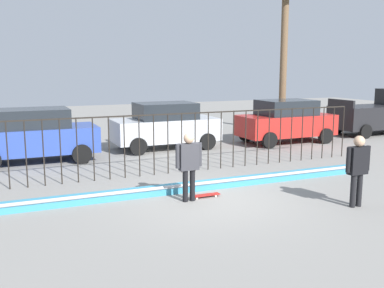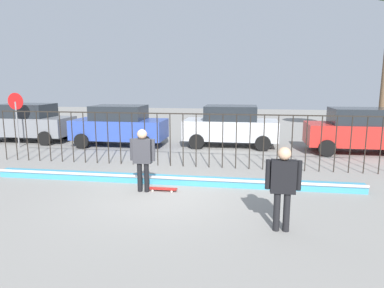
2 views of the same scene
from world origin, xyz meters
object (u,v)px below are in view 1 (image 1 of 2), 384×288
pickup_truck (380,113)px  skateboarder (189,161)px  parked_car_blue (35,135)px  parked_car_silver (165,125)px  parked_car_red (286,121)px  skateboard (205,195)px  camera_operator (358,164)px

pickup_truck → skateboarder: bearing=-153.6°
parked_car_blue → pickup_truck: size_ratio=0.91×
parked_car_silver → parked_car_red: 5.49m
skateboard → parked_car_red: parked_car_red is taller
parked_car_blue → parked_car_silver: same height
camera_operator → parked_car_silver: 9.37m
parked_car_silver → pickup_truck: 11.38m
skateboarder → parked_car_blue: bearing=90.7°
skateboarder → skateboard: (0.51, 0.13, -0.98)m
camera_operator → parked_car_silver: parked_car_silver is taller
camera_operator → parked_car_blue: size_ratio=0.40×
camera_operator → skateboarder: bearing=4.9°
skateboard → camera_operator: bearing=-24.0°
camera_operator → pickup_truck: pickup_truck is taller
skateboarder → parked_car_red: size_ratio=0.40×
pickup_truck → camera_operator: bearing=-138.8°
parked_car_blue → parked_car_silver: size_ratio=1.00×
skateboard → parked_car_silver: (1.51, 7.09, 0.91)m
camera_operator → parked_car_red: size_ratio=0.40×
parked_car_silver → parked_car_red: same height
parked_car_red → skateboard: bearing=-133.1°
parked_car_silver → parked_car_red: bearing=-10.3°
camera_operator → pickup_truck: size_ratio=0.37×
skateboard → pickup_truck: 14.58m
parked_car_blue → parked_car_silver: (5.17, 0.68, 0.00)m
skateboarder → camera_operator: bearing=-54.8°
parked_car_silver → parked_car_blue: bearing=-175.5°
skateboarder → parked_car_silver: parked_car_silver is taller
skateboarder → parked_car_blue: size_ratio=0.40×
parked_car_silver → skateboarder: bearing=-108.6°
parked_car_silver → pickup_truck: bearing=-4.7°
camera_operator → skateboard: bearing=-0.9°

